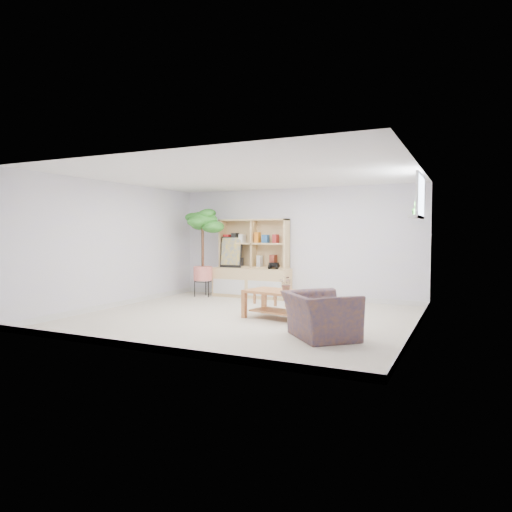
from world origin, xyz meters
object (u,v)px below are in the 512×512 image
at_px(coffee_table, 280,305).
at_px(storage_unit, 252,258).
at_px(armchair, 320,312).
at_px(floor_tree, 203,252).

bearing_deg(coffee_table, storage_unit, 138.72).
xyz_separation_m(storage_unit, coffee_table, (1.55, -2.13, -0.63)).
xyz_separation_m(storage_unit, armchair, (2.56, -3.15, -0.51)).
height_order(coffee_table, armchair, armchair).
height_order(storage_unit, floor_tree, floor_tree).
xyz_separation_m(floor_tree, armchair, (3.59, -2.76, -0.64)).
bearing_deg(storage_unit, armchair, -50.92).
distance_m(coffee_table, floor_tree, 3.20).
xyz_separation_m(coffee_table, floor_tree, (-2.58, 1.74, 0.75)).
bearing_deg(floor_tree, storage_unit, 21.12).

